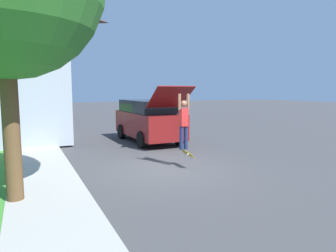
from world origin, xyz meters
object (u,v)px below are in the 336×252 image
suv_parked (148,119)px  car_down_street (56,112)px  skateboarder (184,121)px  skateboard (187,153)px

suv_parked → car_down_street: size_ratio=1.27×
skateboarder → skateboard: 1.09m
car_down_street → skateboarder: size_ratio=2.38×
car_down_street → skateboard: (2.10, -20.47, -0.19)m
skateboarder → suv_parked: bearing=80.7°
suv_parked → car_down_street: (-2.88, 15.15, -0.45)m
car_down_street → skateboarder: (2.02, -20.37, 0.88)m
suv_parked → skateboard: 5.41m
car_down_street → skateboarder: 20.49m
suv_parked → car_down_street: suv_parked is taller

